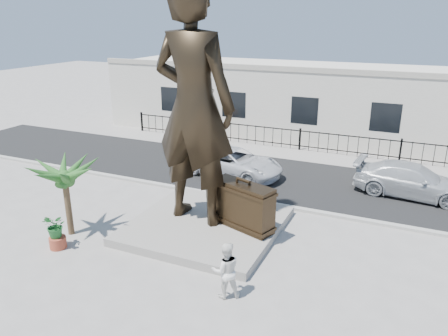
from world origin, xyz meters
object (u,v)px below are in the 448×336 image
object	(u,v)px
statue	(194,106)
suitcase	(243,206)
car_white	(233,162)
tourist	(226,270)

from	to	relation	value
statue	suitcase	xyz separation A→B (m)	(1.88, -0.04, -3.38)
statue	car_white	world-z (taller)	statue
suitcase	tourist	distance (m)	3.74
suitcase	car_white	world-z (taller)	suitcase
car_white	suitcase	bearing A→B (deg)	-146.53
suitcase	car_white	xyz separation A→B (m)	(-2.70, 5.50, -0.43)
statue	tourist	bearing A→B (deg)	132.15
suitcase	car_white	size ratio (longest dim) A/B	0.48
tourist	car_white	xyz separation A→B (m)	(-3.65, 9.11, -0.14)
tourist	car_white	size ratio (longest dim) A/B	0.34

